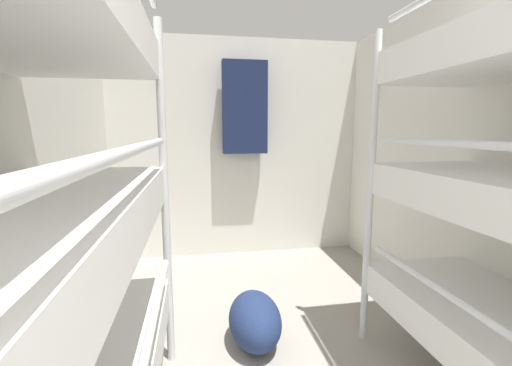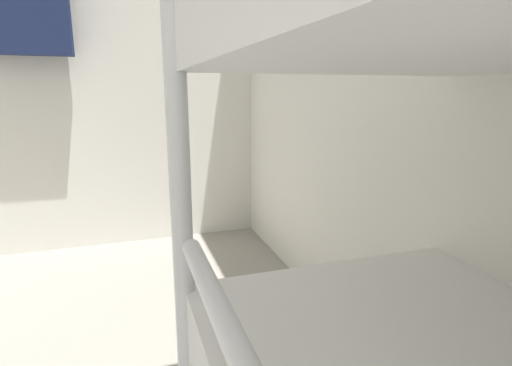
# 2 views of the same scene
# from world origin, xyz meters

# --- Properties ---
(wall_back) EXTENTS (2.68, 0.06, 2.24)m
(wall_back) POSITION_xyz_m (0.00, 4.09, 1.12)
(wall_back) COLOR silver
(wall_back) RESTS_ON ground_plane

